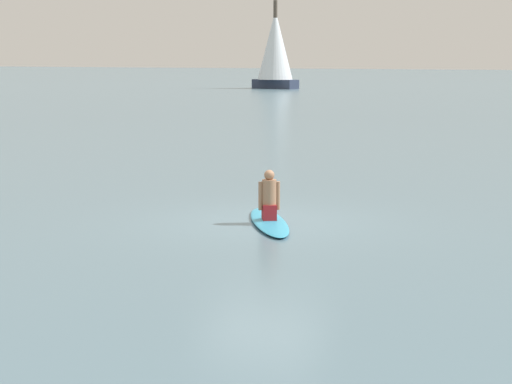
% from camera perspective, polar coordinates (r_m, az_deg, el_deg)
% --- Properties ---
extents(ground_plane, '(400.00, 400.00, 0.00)m').
position_cam_1_polar(ground_plane, '(17.64, 0.48, -1.96)').
color(ground_plane, slate).
extents(surfboard, '(2.29, 3.00, 0.09)m').
position_cam_1_polar(surfboard, '(17.42, 0.87, -1.95)').
color(surfboard, '#339EC6').
rests_on(surfboard, ground).
extents(person_paddler, '(0.41, 0.42, 1.00)m').
position_cam_1_polar(person_paddler, '(17.33, 0.87, -0.34)').
color(person_paddler, '#A51E23').
rests_on(person_paddler, surfboard).
extents(sailboat_distant, '(5.37, 4.42, 8.92)m').
position_cam_1_polar(sailboat_distant, '(90.37, 1.27, 9.42)').
color(sailboat_distant, '#2D3851').
rests_on(sailboat_distant, ground).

